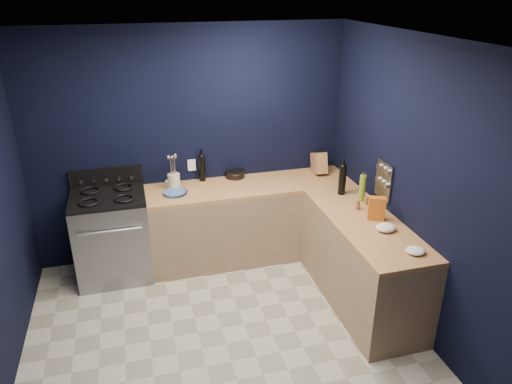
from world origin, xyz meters
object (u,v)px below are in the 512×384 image
object	(u,v)px
gas_range	(113,237)
crouton_bag	(377,208)
knife_block	(319,163)
utensil_crock	(174,181)
plate_stack	(175,193)

from	to	relation	value
gas_range	crouton_bag	world-z (taller)	crouton_bag
knife_block	crouton_bag	world-z (taller)	knife_block
gas_range	utensil_crock	xyz separation A→B (m)	(0.70, 0.13, 0.52)
utensil_crock	plate_stack	bearing A→B (deg)	-94.69
gas_range	utensil_crock	size ratio (longest dim) A/B	5.54
knife_block	crouton_bag	distance (m)	1.27
utensil_crock	crouton_bag	bearing A→B (deg)	-35.35
plate_stack	gas_range	bearing A→B (deg)	177.73
utensil_crock	knife_block	xyz separation A→B (m)	(1.69, 0.01, 0.04)
plate_stack	crouton_bag	bearing A→B (deg)	-31.61
knife_block	crouton_bag	size ratio (longest dim) A/B	1.07
gas_range	crouton_bag	bearing A→B (deg)	-24.42
gas_range	utensil_crock	world-z (taller)	utensil_crock
gas_range	knife_block	bearing A→B (deg)	3.42
gas_range	crouton_bag	distance (m)	2.77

